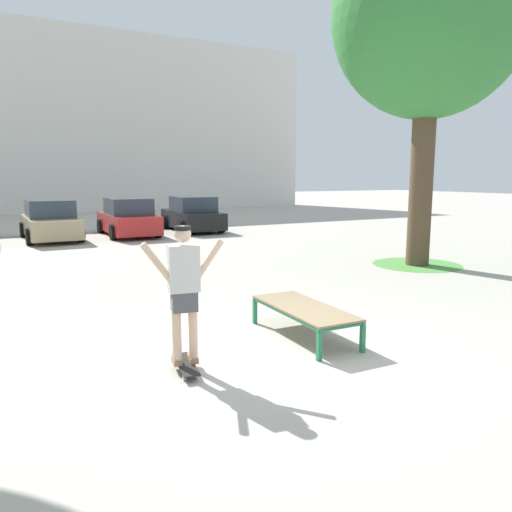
{
  "coord_description": "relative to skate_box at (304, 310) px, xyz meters",
  "views": [
    {
      "loc": [
        -3.41,
        -5.4,
        2.35
      ],
      "look_at": [
        0.54,
        1.96,
        1.0
      ],
      "focal_mm": 34.59,
      "sensor_mm": 36.0,
      "label": 1
    }
  ],
  "objects": [
    {
      "name": "grass_patch_near_right",
      "position": [
        6.05,
        3.6,
        -0.41
      ],
      "size": [
        2.34,
        2.34,
        0.01
      ],
      "primitive_type": "cylinder",
      "color": "#519342",
      "rests_on": "ground"
    },
    {
      "name": "skateboard",
      "position": [
        -2.0,
        -0.41,
        -0.34
      ],
      "size": [
        0.32,
        0.82,
        0.09
      ],
      "color": "black",
      "rests_on": "ground"
    },
    {
      "name": "skater",
      "position": [
        -2.0,
        -0.4,
        0.66
      ],
      "size": [
        1.0,
        0.33,
        1.69
      ],
      "color": "beige",
      "rests_on": "skateboard"
    },
    {
      "name": "car_tan",
      "position": [
        -2.04,
        13.97,
        0.28
      ],
      "size": [
        1.98,
        4.23,
        1.5
      ],
      "color": "tan",
      "rests_on": "ground"
    },
    {
      "name": "car_black",
      "position": [
        3.77,
        14.41,
        0.28
      ],
      "size": [
        2.09,
        4.29,
        1.5
      ],
      "color": "black",
      "rests_on": "ground"
    },
    {
      "name": "tree_near_right",
      "position": [
        6.05,
        3.6,
        5.91
      ],
      "size": [
        4.9,
        4.9,
        8.95
      ],
      "color": "brown",
      "rests_on": "ground"
    },
    {
      "name": "car_red",
      "position": [
        0.87,
        13.99,
        0.28
      ],
      "size": [
        1.98,
        4.23,
        1.5
      ],
      "color": "red",
      "rests_on": "ground"
    },
    {
      "name": "ground_plane",
      "position": [
        -0.54,
        -0.46,
        -0.41
      ],
      "size": [
        120.0,
        120.0,
        0.0
      ],
      "primitive_type": "plane",
      "color": "#B2AA9E"
    },
    {
      "name": "skate_box",
      "position": [
        0.0,
        0.0,
        0.0
      ],
      "size": [
        0.81,
        1.92,
        0.46
      ],
      "color": "#237A4C",
      "rests_on": "ground"
    },
    {
      "name": "building_facade",
      "position": [
        0.7,
        30.17,
        5.5
      ],
      "size": [
        34.48,
        4.0,
        11.82
      ],
      "primitive_type": "cube",
      "color": "silver",
      "rests_on": "ground"
    }
  ]
}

